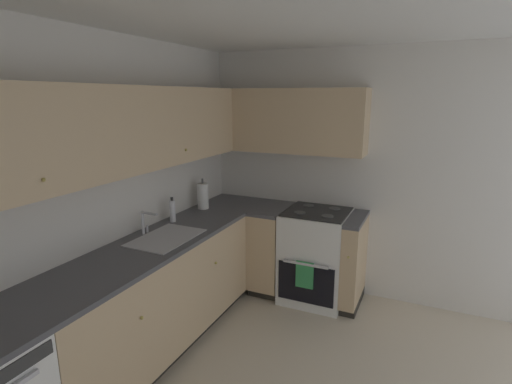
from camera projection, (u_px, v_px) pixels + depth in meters
The scene contains 13 objects.
wall_back at pixel (69, 213), 2.72m from camera, with size 4.28×0.05×2.49m, color silver.
wall_right at pixel (370, 178), 3.91m from camera, with size 0.05×3.43×2.49m, color silver.
lower_cabinets_back at pixel (152, 301), 3.14m from camera, with size 2.16×0.62×0.88m.
countertop_back at pixel (149, 247), 3.03m from camera, with size 3.36×0.60×0.04m, color #4C4C51.
lower_cabinets_right at pixel (297, 254), 4.07m from camera, with size 0.62×1.09×0.88m.
countertop_right at pixel (298, 212), 3.96m from camera, with size 0.60×1.09×0.03m.
oven_range at pixel (316, 255), 4.00m from camera, with size 0.68×0.62×1.07m.
upper_cabinets_back at pixel (109, 131), 2.74m from camera, with size 3.04×0.34×0.63m.
upper_cabinets_right at pixel (284, 121), 3.96m from camera, with size 0.32×1.64×0.63m.
sink at pixel (167, 243), 3.19m from camera, with size 0.60×0.40×0.10m.
faucet at pixel (145, 221), 3.24m from camera, with size 0.07×0.16×0.20m.
soap_bottle at pixel (172, 211), 3.57m from camera, with size 0.05×0.05×0.23m.
paper_towel_roll at pixel (203, 196), 3.99m from camera, with size 0.11×0.11×0.32m.
Camera 1 is at (-1.84, -0.56, 2.02)m, focal length 27.77 mm.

